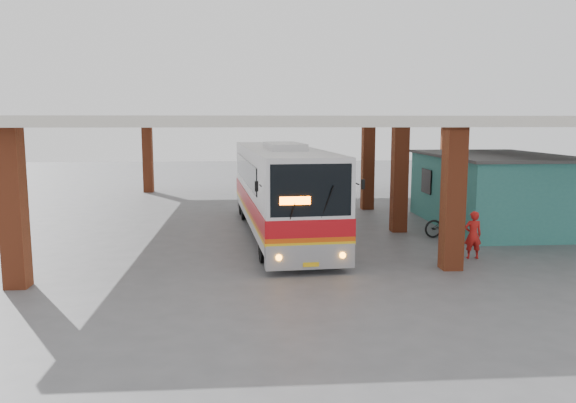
# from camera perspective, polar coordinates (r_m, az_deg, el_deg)

# --- Properties ---
(ground) EXTENTS (90.00, 90.00, 0.00)m
(ground) POSITION_cam_1_polar(r_m,az_deg,el_deg) (20.17, 5.10, -4.79)
(ground) COLOR #515154
(ground) RESTS_ON ground
(brick_columns) EXTENTS (20.10, 21.60, 4.35)m
(brick_columns) POSITION_cam_1_polar(r_m,az_deg,el_deg) (24.94, 6.54, 2.73)
(brick_columns) COLOR #9C4122
(brick_columns) RESTS_ON ground
(canopy_roof) EXTENTS (21.00, 23.00, 0.30)m
(canopy_roof) POSITION_cam_1_polar(r_m,az_deg,el_deg) (26.16, 3.98, 8.12)
(canopy_roof) COLOR silver
(canopy_roof) RESTS_ON brick_columns
(shop_building) EXTENTS (5.20, 8.20, 3.11)m
(shop_building) POSITION_cam_1_polar(r_m,az_deg,el_deg) (25.90, 20.24, 1.12)
(shop_building) COLOR #317C77
(shop_building) RESTS_ON ground
(coach_bus) EXTENTS (3.66, 12.87, 3.70)m
(coach_bus) POSITION_cam_1_polar(r_m,az_deg,el_deg) (22.30, -0.77, 1.28)
(coach_bus) COLOR silver
(coach_bus) RESTS_ON ground
(motorcycle) EXTENTS (2.19, 1.02, 1.11)m
(motorcycle) POSITION_cam_1_polar(r_m,az_deg,el_deg) (22.87, 16.13, -2.12)
(motorcycle) COLOR black
(motorcycle) RESTS_ON ground
(pedestrian) EXTENTS (0.59, 0.40, 1.59)m
(pedestrian) POSITION_cam_1_polar(r_m,az_deg,el_deg) (19.49, 18.28, -3.25)
(pedestrian) COLOR red
(pedestrian) RESTS_ON ground
(red_chair) EXTENTS (0.50, 0.50, 0.78)m
(red_chair) POSITION_cam_1_polar(r_m,az_deg,el_deg) (29.07, 11.64, -0.22)
(red_chair) COLOR #AE1C12
(red_chair) RESTS_ON ground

